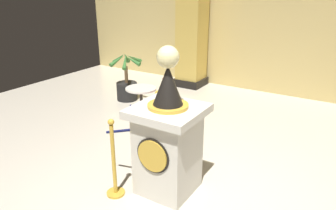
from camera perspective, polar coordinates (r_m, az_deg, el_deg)
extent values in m
plane|color=beige|center=(4.05, 1.88, -18.33)|extent=(12.33, 12.33, 0.00)
cube|color=tan|center=(8.15, 21.51, 14.71)|extent=(12.33, 0.16, 3.80)
cube|color=beige|center=(4.08, 0.00, -8.80)|extent=(0.67, 0.67, 1.08)
cube|color=beige|center=(3.83, 0.00, -1.10)|extent=(0.84, 0.84, 0.10)
cylinder|color=gold|center=(3.76, -2.87, -9.31)|extent=(0.41, 0.03, 0.41)
cylinder|color=black|center=(3.77, -2.78, -9.25)|extent=(0.45, 0.01, 0.45)
cylinder|color=gold|center=(3.80, 0.00, -0.12)|extent=(0.51, 0.51, 0.04)
cone|color=black|center=(3.72, 0.00, 3.67)|extent=(0.37, 0.37, 0.49)
cylinder|color=gold|center=(3.65, 0.00, 7.22)|extent=(0.03, 0.03, 0.07)
sphere|color=beige|center=(3.63, 0.00, 8.75)|extent=(0.27, 0.27, 0.27)
cylinder|color=gold|center=(5.20, -1.79, -8.47)|extent=(0.24, 0.24, 0.03)
cylinder|color=gold|center=(4.99, -1.85, -3.64)|extent=(0.05, 0.05, 0.99)
sphere|color=gold|center=(4.79, -1.93, 2.22)|extent=(0.08, 0.08, 0.08)
cylinder|color=gold|center=(4.32, -9.49, -15.52)|extent=(0.24, 0.24, 0.03)
cylinder|color=gold|center=(4.06, -9.89, -10.02)|extent=(0.05, 0.05, 0.99)
sphere|color=gold|center=(3.82, -10.37, -3.08)|extent=(0.08, 0.08, 0.08)
cylinder|color=#141947|center=(4.62, -3.63, -1.72)|extent=(0.62, 0.11, 0.21)
cylinder|color=#141947|center=(4.14, -7.72, -4.61)|extent=(0.62, 0.11, 0.21)
sphere|color=#141947|center=(4.42, -5.52, -4.16)|extent=(0.04, 0.04, 0.04)
cube|color=black|center=(8.74, 4.14, 4.31)|extent=(0.74, 0.74, 0.20)
cube|color=gold|center=(8.42, 4.45, 15.64)|extent=(0.65, 0.65, 3.65)
cylinder|color=black|center=(7.59, -7.48, 2.52)|extent=(0.49, 0.49, 0.42)
cylinder|color=brown|center=(7.47, -7.63, 5.52)|extent=(0.08, 0.08, 0.40)
cone|color=#387533|center=(7.26, -6.46, 8.08)|extent=(0.43, 0.11, 0.24)
cone|color=#387533|center=(7.47, -6.26, 8.45)|extent=(0.24, 0.41, 0.31)
cone|color=#387533|center=(7.59, -7.62, 8.59)|extent=(0.27, 0.37, 0.36)
cone|color=#387533|center=(7.53, -8.92, 8.43)|extent=(0.41, 0.14, 0.32)
cone|color=#387533|center=(7.30, -9.24, 8.01)|extent=(0.22, 0.42, 0.29)
cone|color=#387533|center=(7.18, -7.84, 7.89)|extent=(0.28, 0.36, 0.38)
cylinder|color=#332D28|center=(6.36, -4.77, -2.90)|extent=(0.42, 0.42, 0.03)
cylinder|color=#332D28|center=(6.23, -4.86, -0.07)|extent=(0.06, 0.06, 0.70)
cylinder|color=silver|center=(6.12, -4.96, 3.00)|extent=(0.60, 0.60, 0.03)
cylinder|color=black|center=(5.94, -3.44, -2.40)|extent=(0.03, 0.03, 0.45)
cylinder|color=black|center=(5.68, -2.09, -3.51)|extent=(0.03, 0.03, 0.45)
cylinder|color=black|center=(6.07, -0.70, -1.85)|extent=(0.03, 0.03, 0.45)
cylinder|color=black|center=(5.81, 0.75, -2.91)|extent=(0.03, 0.03, 0.45)
cube|color=maroon|center=(5.78, -1.39, -0.33)|extent=(0.55, 0.55, 0.06)
cube|color=maroon|center=(5.76, 0.10, 2.32)|extent=(0.37, 0.24, 0.45)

